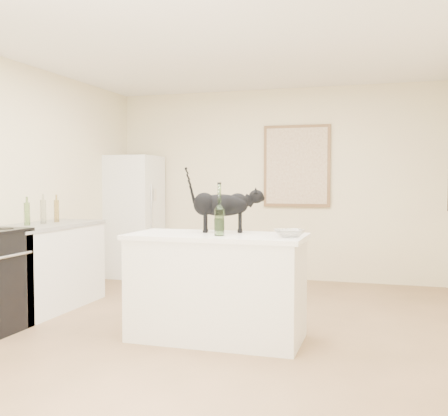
# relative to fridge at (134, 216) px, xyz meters

# --- Properties ---
(floor) EXTENTS (5.50, 5.50, 0.00)m
(floor) POSITION_rel_fridge_xyz_m (1.95, -2.35, -0.85)
(floor) COLOR #9C7753
(floor) RESTS_ON ground
(ceiling) EXTENTS (5.50, 5.50, 0.00)m
(ceiling) POSITION_rel_fridge_xyz_m (1.95, -2.35, 1.75)
(ceiling) COLOR white
(ceiling) RESTS_ON ground
(wall_back) EXTENTS (4.50, 0.00, 4.50)m
(wall_back) POSITION_rel_fridge_xyz_m (1.95, 0.40, 0.45)
(wall_back) COLOR beige
(wall_back) RESTS_ON ground
(wall_left) EXTENTS (0.00, 5.50, 5.50)m
(wall_left) POSITION_rel_fridge_xyz_m (-0.30, -2.35, 0.45)
(wall_left) COLOR beige
(wall_left) RESTS_ON ground
(island_base) EXTENTS (1.44, 0.67, 0.86)m
(island_base) POSITION_rel_fridge_xyz_m (2.05, -2.55, -0.42)
(island_base) COLOR white
(island_base) RESTS_ON floor
(island_top) EXTENTS (1.50, 0.70, 0.04)m
(island_top) POSITION_rel_fridge_xyz_m (2.05, -2.55, 0.03)
(island_top) COLOR white
(island_top) RESTS_ON island_base
(left_cabinets) EXTENTS (0.60, 1.40, 0.86)m
(left_cabinets) POSITION_rel_fridge_xyz_m (0.00, -2.05, -0.42)
(left_cabinets) COLOR white
(left_cabinets) RESTS_ON floor
(left_countertop) EXTENTS (0.62, 1.44, 0.04)m
(left_countertop) POSITION_rel_fridge_xyz_m (0.00, -2.05, 0.03)
(left_countertop) COLOR gray
(left_countertop) RESTS_ON left_cabinets
(fridge) EXTENTS (0.68, 0.68, 1.70)m
(fridge) POSITION_rel_fridge_xyz_m (0.00, 0.00, 0.00)
(fridge) COLOR white
(fridge) RESTS_ON floor
(artwork_frame) EXTENTS (0.90, 0.03, 1.10)m
(artwork_frame) POSITION_rel_fridge_xyz_m (2.25, 0.37, 0.70)
(artwork_frame) COLOR brown
(artwork_frame) RESTS_ON wall_back
(artwork_canvas) EXTENTS (0.82, 0.00, 1.02)m
(artwork_canvas) POSITION_rel_fridge_xyz_m (2.25, 0.35, 0.70)
(artwork_canvas) COLOR beige
(artwork_canvas) RESTS_ON wall_back
(black_cat) EXTENTS (0.63, 0.34, 0.43)m
(black_cat) POSITION_rel_fridge_xyz_m (2.04, -2.38, 0.26)
(black_cat) COLOR black
(black_cat) RESTS_ON island_top
(wine_bottle) EXTENTS (0.09, 0.09, 0.39)m
(wine_bottle) POSITION_rel_fridge_xyz_m (2.11, -2.66, 0.24)
(wine_bottle) COLOR #305D25
(wine_bottle) RESTS_ON island_top
(glass_bowl) EXTENTS (0.33, 0.33, 0.06)m
(glass_bowl) POSITION_rel_fridge_xyz_m (2.68, -2.60, 0.08)
(glass_bowl) COLOR silver
(glass_bowl) RESTS_ON island_top
(fridge_paper) EXTENTS (0.02, 0.13, 0.17)m
(fridge_paper) POSITION_rel_fridge_xyz_m (0.34, -0.02, 0.31)
(fridge_paper) COLOR silver
(fridge_paper) RESTS_ON fridge
(counter_bottle_cluster) EXTENTS (0.09, 0.53, 0.25)m
(counter_bottle_cluster) POSITION_rel_fridge_xyz_m (-0.03, -2.05, 0.17)
(counter_bottle_cluster) COLOR #346221
(counter_bottle_cluster) RESTS_ON left_countertop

